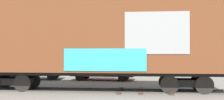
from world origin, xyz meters
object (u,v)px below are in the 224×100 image
freight_car (96,38)px  flagpole (145,26)px  parked_car_green (35,69)px  parked_car_red (103,69)px

freight_car → flagpole: (2.62, 12.41, 1.80)m
parked_car_green → parked_car_red: size_ratio=0.92×
freight_car → parked_car_green: bearing=133.6°
parked_car_red → parked_car_green: bearing=179.7°
flagpole → parked_car_green: 11.21m
flagpole → parked_car_red: (-3.16, -6.25, -3.79)m
flagpole → parked_car_green: size_ratio=1.65×
freight_car → parked_car_red: freight_car is taller
freight_car → flagpole: size_ratio=1.91×
flagpole → parked_car_red: 7.97m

